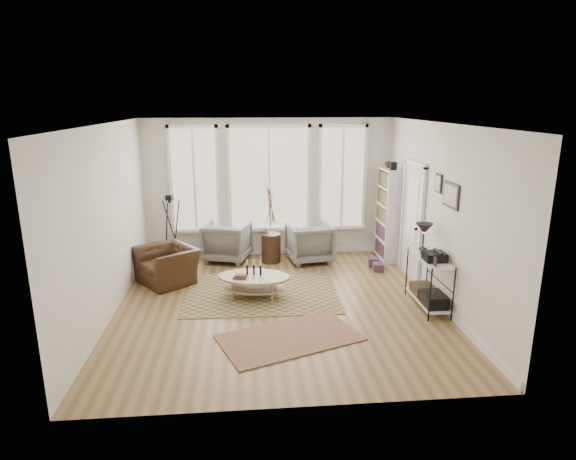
{
  "coord_description": "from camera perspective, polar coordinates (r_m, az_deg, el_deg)",
  "views": [
    {
      "loc": [
        -0.52,
        -7.28,
        3.22
      ],
      "look_at": [
        0.2,
        0.6,
        1.1
      ],
      "focal_mm": 30.0,
      "sensor_mm": 36.0,
      "label": 1
    }
  ],
  "objects": [
    {
      "name": "bookcase",
      "position": [
        10.21,
        11.75,
        1.87
      ],
      "size": [
        0.31,
        0.85,
        2.06
      ],
      "color": "white",
      "rests_on": "ground"
    },
    {
      "name": "vase",
      "position": [
        9.96,
        -2.83,
        0.4
      ],
      "size": [
        0.25,
        0.25,
        0.23
      ],
      "primitive_type": "imported",
      "rotation": [
        0.0,
        0.0,
        -0.19
      ],
      "color": "silver",
      "rests_on": "side_table"
    },
    {
      "name": "bay_window",
      "position": [
        10.13,
        -2.23,
        5.84
      ],
      "size": [
        4.14,
        0.12,
        2.24
      ],
      "color": "tan",
      "rests_on": "ground"
    },
    {
      "name": "rug_runner",
      "position": [
        6.92,
        0.2,
        -12.61
      ],
      "size": [
        2.16,
        1.67,
        0.01
      ],
      "primitive_type": "cube",
      "rotation": [
        0.0,
        0.0,
        0.36
      ],
      "color": "brown",
      "rests_on": "ground"
    },
    {
      "name": "low_shelf",
      "position": [
        8.03,
        16.36,
        -5.34
      ],
      "size": [
        0.38,
        1.08,
        1.3
      ],
      "color": "white",
      "rests_on": "ground"
    },
    {
      "name": "side_table",
      "position": [
        9.79,
        -2.05,
        0.72
      ],
      "size": [
        0.4,
        0.4,
        1.67
      ],
      "color": "#362314",
      "rests_on": "ground"
    },
    {
      "name": "coffee_table",
      "position": [
        8.18,
        -4.09,
        -5.99
      ],
      "size": [
        1.32,
        0.98,
        0.55
      ],
      "color": "tan",
      "rests_on": "ground"
    },
    {
      "name": "tripod_camera",
      "position": [
        10.03,
        -13.62,
        -0.27
      ],
      "size": [
        0.5,
        0.5,
        1.41
      ],
      "color": "black",
      "rests_on": "ground"
    },
    {
      "name": "armchair_left",
      "position": [
        10.07,
        -7.21,
        -1.35
      ],
      "size": [
        1.08,
        1.1,
        0.81
      ],
      "primitive_type": "imported",
      "rotation": [
        0.0,
        0.0,
        2.86
      ],
      "color": "slate",
      "rests_on": "ground"
    },
    {
      "name": "armchair_right",
      "position": [
        9.94,
        2.52,
        -1.48
      ],
      "size": [
        0.98,
        1.0,
        0.8
      ],
      "primitive_type": "imported",
      "rotation": [
        0.0,
        0.0,
        3.29
      ],
      "color": "slate",
      "rests_on": "ground"
    },
    {
      "name": "room",
      "position": [
        7.54,
        -0.96,
        1.24
      ],
      "size": [
        5.5,
        5.54,
        2.9
      ],
      "color": "olive",
      "rests_on": "ground"
    },
    {
      "name": "rug_main",
      "position": [
        8.43,
        -3.15,
        -7.42
      ],
      "size": [
        2.65,
        2.01,
        0.01
      ],
      "primitive_type": "cube",
      "rotation": [
        0.0,
        0.0,
        -0.02
      ],
      "color": "brown",
      "rests_on": "ground"
    },
    {
      "name": "wall_art",
      "position": [
        7.78,
        18.38,
        4.29
      ],
      "size": [
        0.04,
        0.88,
        0.44
      ],
      "color": "black",
      "rests_on": "ground"
    },
    {
      "name": "book_stack_near",
      "position": [
        9.9,
        10.13,
        -3.71
      ],
      "size": [
        0.24,
        0.29,
        0.17
      ],
      "primitive_type": "cube",
      "rotation": [
        0.0,
        0.0,
        -0.17
      ],
      "color": "maroon",
      "rests_on": "ground"
    },
    {
      "name": "accent_chair",
      "position": [
        9.08,
        -14.08,
        -4.04
      ],
      "size": [
        1.34,
        1.31,
        0.66
      ],
      "primitive_type": "imported",
      "rotation": [
        0.0,
        0.0,
        -0.92
      ],
      "color": "#362314",
      "rests_on": "ground"
    },
    {
      "name": "book_stack_far",
      "position": [
        9.62,
        10.6,
        -4.33
      ],
      "size": [
        0.2,
        0.25,
        0.15
      ],
      "primitive_type": "cube",
      "rotation": [
        0.0,
        0.0,
        -0.07
      ],
      "color": "maroon",
      "rests_on": "ground"
    },
    {
      "name": "door",
      "position": [
        9.22,
        14.51,
        1.37
      ],
      "size": [
        0.09,
        1.06,
        2.22
      ],
      "color": "silver",
      "rests_on": "ground"
    }
  ]
}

